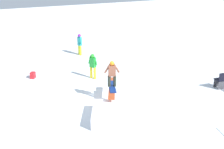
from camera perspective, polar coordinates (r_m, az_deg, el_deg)
ground_plane at (r=14.38m, az=-0.00°, el=-5.02°), size 60.00×60.00×0.00m
rail_feature at (r=14.12m, az=-0.00°, el=-2.71°), size 2.30×1.24×0.75m
snow_kicker_ramp at (r=12.77m, az=-0.17°, el=-7.27°), size 2.26×2.11×0.51m
main_rider_on_rail at (r=13.85m, az=-0.00°, el=-0.03°), size 1.40×0.69×1.23m
bystander_green at (r=16.84m, az=-3.53°, el=1.76°), size 0.55×0.39×1.39m
bystander_teal at (r=21.11m, az=-5.94°, el=5.71°), size 0.65×0.22×1.43m
folding_chair at (r=16.57m, az=19.20°, el=-1.08°), size 0.47×0.47×0.88m
backpack_on_snow at (r=17.59m, az=-14.28°, el=-0.13°), size 0.37×0.35×0.34m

